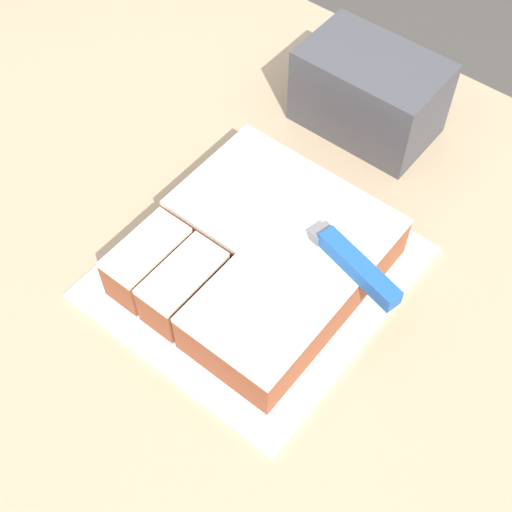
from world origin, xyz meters
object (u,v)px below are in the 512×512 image
at_px(cake_board, 256,272).
at_px(cake, 259,256).
at_px(storage_box, 369,93).
at_px(knife, 342,253).

relative_size(cake_board, cake, 1.24).
bearing_deg(cake_board, storage_box, 97.57).
distance_m(cake_board, storage_box, 0.32).
xyz_separation_m(cake_board, cake, (0.00, 0.00, 0.04)).
relative_size(cake_board, storage_box, 1.80).
xyz_separation_m(cake, storage_box, (-0.04, 0.31, 0.02)).
distance_m(cake, knife, 0.11).
bearing_deg(storage_box, cake, -81.92).
bearing_deg(cake_board, knife, 24.51).
bearing_deg(storage_box, cake_board, -82.43).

